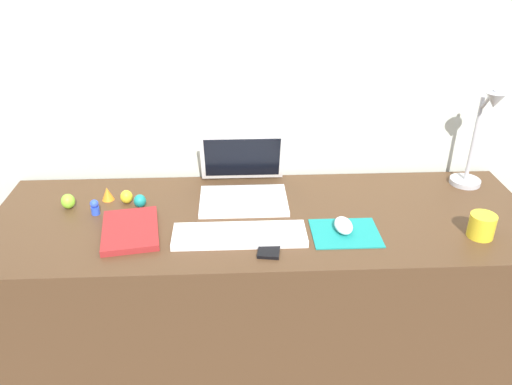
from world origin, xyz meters
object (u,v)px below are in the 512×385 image
(keyboard, at_px, (240,235))
(notebook_pad, at_px, (130,230))
(toy_figurine_blue, at_px, (95,207))
(toy_figurine_lime, at_px, (68,201))
(desk_lamp, at_px, (478,143))
(toy_figurine_yellow, at_px, (126,197))
(mouse, at_px, (343,225))
(coffee_mug, at_px, (482,226))
(toy_figurine_orange, at_px, (107,194))
(cell_phone, at_px, (270,246))
(laptop, at_px, (243,181))
(toy_figurine_teal, at_px, (140,201))

(keyboard, height_order, notebook_pad, same)
(notebook_pad, distance_m, toy_figurine_blue, 0.18)
(toy_figurine_blue, xyz_separation_m, toy_figurine_lime, (-0.10, 0.05, -0.00))
(desk_lamp, xyz_separation_m, toy_figurine_yellow, (-1.22, -0.06, -0.15))
(mouse, bearing_deg, coffee_mug, -6.62)
(coffee_mug, distance_m, toy_figurine_orange, 1.23)
(cell_phone, height_order, toy_figurine_lime, toy_figurine_lime)
(laptop, distance_m, cell_phone, 0.35)
(toy_figurine_teal, bearing_deg, laptop, 12.03)
(laptop, xyz_separation_m, desk_lamp, (0.82, 0.01, 0.13))
(laptop, height_order, keyboard, laptop)
(mouse, bearing_deg, toy_figurine_blue, 169.92)
(desk_lamp, bearing_deg, toy_figurine_lime, -176.68)
(toy_figurine_orange, bearing_deg, coffee_mug, -13.57)
(laptop, distance_m, toy_figurine_blue, 0.51)
(keyboard, bearing_deg, mouse, 4.16)
(keyboard, height_order, toy_figurine_blue, toy_figurine_blue)
(laptop, distance_m, toy_figurine_orange, 0.47)
(cell_phone, bearing_deg, toy_figurine_orange, 158.26)
(laptop, height_order, coffee_mug, laptop)
(notebook_pad, height_order, toy_figurine_blue, toy_figurine_blue)
(laptop, distance_m, toy_figurine_lime, 0.60)
(toy_figurine_yellow, distance_m, toy_figurine_lime, 0.19)
(notebook_pad, bearing_deg, toy_figurine_teal, 78.82)
(coffee_mug, bearing_deg, toy_figurine_orange, 166.43)
(coffee_mug, height_order, toy_figurine_yellow, coffee_mug)
(toy_figurine_blue, distance_m, toy_figurine_yellow, 0.12)
(cell_phone, height_order, toy_figurine_orange, toy_figurine_orange)
(coffee_mug, bearing_deg, cell_phone, -177.41)
(toy_figurine_orange, bearing_deg, keyboard, -30.16)
(keyboard, distance_m, toy_figurine_blue, 0.50)
(toy_figurine_lime, bearing_deg, toy_figurine_orange, 23.45)
(toy_figurine_blue, bearing_deg, toy_figurine_lime, 155.40)
(notebook_pad, bearing_deg, toy_figurine_blue, 128.90)
(mouse, relative_size, toy_figurine_blue, 1.80)
(desk_lamp, bearing_deg, toy_figurine_teal, -175.79)
(mouse, height_order, desk_lamp, desk_lamp)
(mouse, distance_m, notebook_pad, 0.67)
(toy_figurine_blue, bearing_deg, coffee_mug, -8.90)
(coffee_mug, xyz_separation_m, toy_figurine_lime, (-1.32, 0.24, -0.01))
(laptop, xyz_separation_m, mouse, (0.31, -0.26, -0.03))
(toy_figurine_blue, bearing_deg, desk_lamp, 5.55)
(keyboard, xyz_separation_m, notebook_pad, (-0.34, 0.04, 0.00))
(keyboard, relative_size, toy_figurine_teal, 8.88)
(keyboard, relative_size, toy_figurine_orange, 8.77)
(coffee_mug, bearing_deg, mouse, 173.38)
(laptop, height_order, notebook_pad, laptop)
(keyboard, distance_m, mouse, 0.33)
(mouse, relative_size, notebook_pad, 0.40)
(laptop, relative_size, mouse, 3.12)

